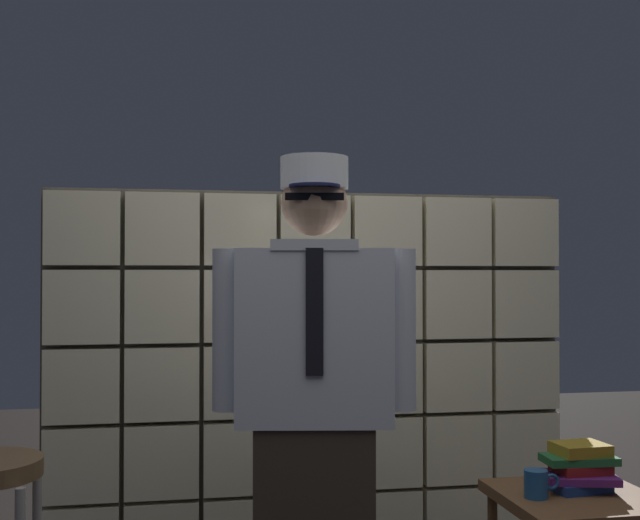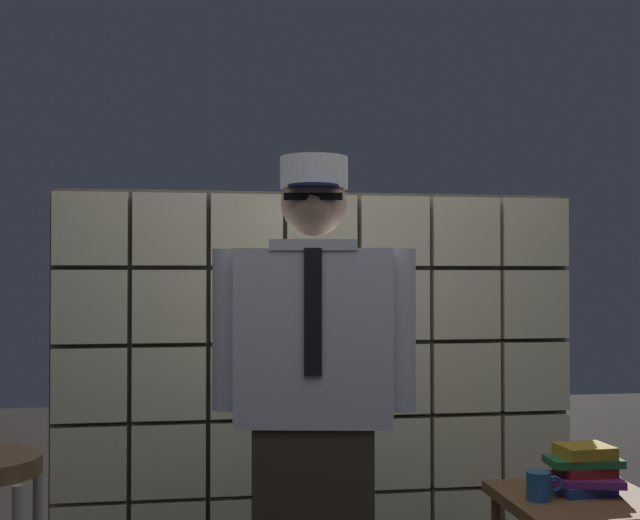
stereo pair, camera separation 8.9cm
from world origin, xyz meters
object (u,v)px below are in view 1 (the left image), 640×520
Objects in this scene: side_table at (577,515)px; coffee_mug at (537,484)px; book_stack at (580,467)px; standing_person at (314,403)px.

side_table is 0.20m from coffee_mug.
standing_person is at bearing -178.63° from book_stack.
standing_person is at bearing 178.27° from side_table.
book_stack is (0.04, 0.05, 0.15)m from side_table.
coffee_mug reaches higher than side_table.
book_stack is at bearing 53.80° from side_table.
standing_person is 6.15× the size of book_stack.
book_stack reaches higher than side_table.
side_table is at bearing -126.20° from book_stack.
book_stack reaches higher than coffee_mug.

